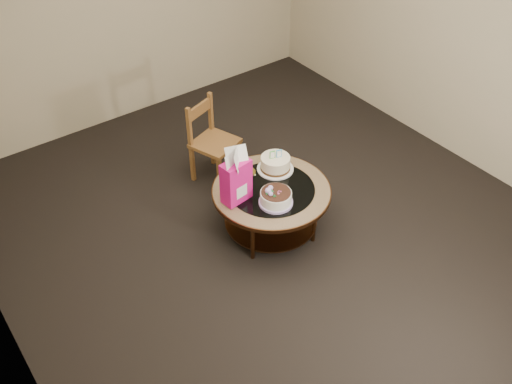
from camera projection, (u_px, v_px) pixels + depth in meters
ground at (271, 228)px, 5.13m from camera, size 5.00×5.00×0.00m
room_walls at (274, 74)px, 4.13m from camera, size 4.52×5.02×2.61m
coffee_table at (271, 196)px, 4.88m from camera, size 1.02×1.02×0.46m
decorated_cake at (276, 198)px, 4.65m from camera, size 0.28×0.28×0.16m
cream_cake at (275, 164)px, 4.99m from camera, size 0.32×0.32×0.20m
gift_bag at (236, 176)px, 4.57m from camera, size 0.26×0.20×0.49m
pillar_candle at (248, 170)px, 4.97m from camera, size 0.14×0.14×0.10m
dining_chair at (212, 141)px, 5.44m from camera, size 0.49×0.49×0.83m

